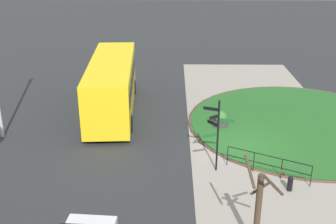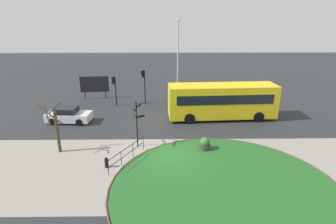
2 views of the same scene
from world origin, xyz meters
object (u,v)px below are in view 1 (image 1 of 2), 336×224
bus_yellow (112,84)px  planter_near_signpost (220,120)px  signpost_directional (217,131)px  bollard_foreground (290,183)px  street_tree_bare (260,205)px

bus_yellow → planter_near_signpost: (-2.53, -6.65, -1.33)m
planter_near_signpost → signpost_directional: bearing=171.2°
signpost_directional → bollard_foreground: (-1.74, -3.13, -1.71)m
bus_yellow → planter_near_signpost: 7.24m
signpost_directional → street_tree_bare: size_ratio=0.96×
bollard_foreground → planter_near_signpost: size_ratio=0.72×
bollard_foreground → bus_yellow: (9.26, 9.00, 1.41)m
bus_yellow → street_tree_bare: street_tree_bare is taller
bus_yellow → planter_near_signpost: bus_yellow is taller
signpost_directional → bus_yellow: 9.55m
signpost_directional → bollard_foreground: bearing=-119.1°
bollard_foreground → bus_yellow: 12.99m
street_tree_bare → bollard_foreground: bearing=-29.3°
signpost_directional → planter_near_signpost: (4.99, -0.77, -1.63)m
street_tree_bare → planter_near_signpost: bearing=1.0°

